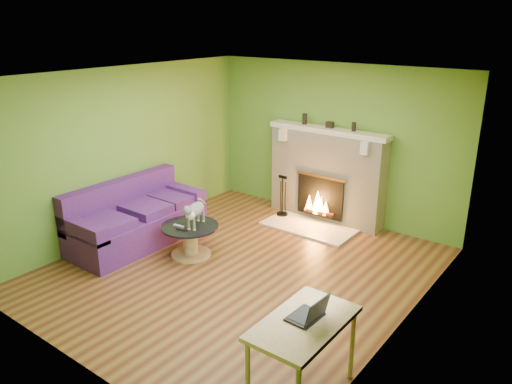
# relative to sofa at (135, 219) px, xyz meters

# --- Properties ---
(floor) EXTENTS (5.00, 5.00, 0.00)m
(floor) POSITION_rel_sofa_xyz_m (1.86, 0.24, -0.36)
(floor) COLOR #512817
(floor) RESTS_ON ground
(ceiling) EXTENTS (5.00, 5.00, 0.00)m
(ceiling) POSITION_rel_sofa_xyz_m (1.86, 0.24, 2.24)
(ceiling) COLOR white
(ceiling) RESTS_ON wall_back
(wall_back) EXTENTS (5.00, 0.00, 5.00)m
(wall_back) POSITION_rel_sofa_xyz_m (1.86, 2.74, 0.94)
(wall_back) COLOR #55812A
(wall_back) RESTS_ON floor
(wall_front) EXTENTS (5.00, 0.00, 5.00)m
(wall_front) POSITION_rel_sofa_xyz_m (1.86, -2.26, 0.94)
(wall_front) COLOR #55812A
(wall_front) RESTS_ON floor
(wall_left) EXTENTS (0.00, 5.00, 5.00)m
(wall_left) POSITION_rel_sofa_xyz_m (-0.39, 0.24, 0.94)
(wall_left) COLOR #55812A
(wall_left) RESTS_ON floor
(wall_right) EXTENTS (0.00, 5.00, 5.00)m
(wall_right) POSITION_rel_sofa_xyz_m (4.11, 0.24, 0.94)
(wall_right) COLOR #55812A
(wall_right) RESTS_ON floor
(window_frame) EXTENTS (0.00, 1.20, 1.20)m
(window_frame) POSITION_rel_sofa_xyz_m (4.10, -0.66, 1.19)
(window_frame) COLOR silver
(window_frame) RESTS_ON wall_right
(window_pane) EXTENTS (0.00, 1.06, 1.06)m
(window_pane) POSITION_rel_sofa_xyz_m (4.09, -0.66, 1.19)
(window_pane) COLOR white
(window_pane) RESTS_ON wall_right
(fireplace) EXTENTS (2.10, 0.46, 1.58)m
(fireplace) POSITION_rel_sofa_xyz_m (1.86, 2.56, 0.41)
(fireplace) COLOR beige
(fireplace) RESTS_ON floor
(hearth) EXTENTS (1.50, 0.75, 0.03)m
(hearth) POSITION_rel_sofa_xyz_m (1.86, 2.04, -0.35)
(hearth) COLOR beige
(hearth) RESTS_ON floor
(mantel) EXTENTS (2.10, 0.28, 0.08)m
(mantel) POSITION_rel_sofa_xyz_m (1.86, 2.54, 1.18)
(mantel) COLOR beige
(mantel) RESTS_ON fireplace
(sofa) EXTENTS (0.95, 2.09, 0.94)m
(sofa) POSITION_rel_sofa_xyz_m (0.00, 0.00, 0.00)
(sofa) COLOR #3D185E
(sofa) RESTS_ON floor
(coffee_table) EXTENTS (0.82, 0.82, 0.46)m
(coffee_table) POSITION_rel_sofa_xyz_m (1.01, 0.16, -0.10)
(coffee_table) COLOR #D8B374
(coffee_table) RESTS_ON floor
(desk) EXTENTS (0.61, 1.05, 0.78)m
(desk) POSITION_rel_sofa_xyz_m (3.81, -1.28, 0.32)
(desk) COLOR #D8B374
(desk) RESTS_ON floor
(cat) EXTENTS (0.44, 0.69, 0.40)m
(cat) POSITION_rel_sofa_xyz_m (1.09, 0.21, 0.30)
(cat) COLOR #5C5C61
(cat) RESTS_ON coffee_table
(remote_silver) EXTENTS (0.17, 0.06, 0.02)m
(remote_silver) POSITION_rel_sofa_xyz_m (0.91, 0.04, 0.11)
(remote_silver) COLOR #979799
(remote_silver) RESTS_ON coffee_table
(remote_black) EXTENTS (0.17, 0.07, 0.02)m
(remote_black) POSITION_rel_sofa_xyz_m (1.03, -0.02, 0.11)
(remote_black) COLOR black
(remote_black) RESTS_ON coffee_table
(laptop) EXTENTS (0.29, 0.33, 0.24)m
(laptop) POSITION_rel_sofa_xyz_m (3.79, -1.23, 0.53)
(laptop) COLOR black
(laptop) RESTS_ON desk
(fire_tools) EXTENTS (0.19, 0.19, 0.71)m
(fire_tools) POSITION_rel_sofa_xyz_m (1.23, 2.19, 0.02)
(fire_tools) COLOR black
(fire_tools) RESTS_ON hearth
(mantel_vase_left) EXTENTS (0.08, 0.08, 0.18)m
(mantel_vase_left) POSITION_rel_sofa_xyz_m (1.39, 2.57, 1.31)
(mantel_vase_left) COLOR black
(mantel_vase_left) RESTS_ON mantel
(mantel_vase_right) EXTENTS (0.07, 0.07, 0.14)m
(mantel_vase_right) POSITION_rel_sofa_xyz_m (2.29, 2.57, 1.29)
(mantel_vase_right) COLOR black
(mantel_vase_right) RESTS_ON mantel
(mantel_box) EXTENTS (0.12, 0.08, 0.10)m
(mantel_box) POSITION_rel_sofa_xyz_m (1.87, 2.57, 1.27)
(mantel_box) COLOR black
(mantel_box) RESTS_ON mantel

